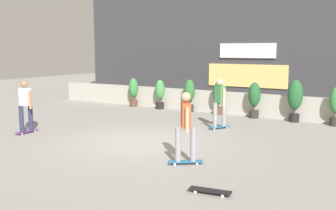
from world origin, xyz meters
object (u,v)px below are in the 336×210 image
object	(u,v)px
potted_plant_1	(160,93)
potted_plant_6	(336,104)
potted_plant_3	(218,96)
skater_mid_plaza	(25,104)
skateboard_near_camera	(210,191)
potted_plant_4	(254,98)
skater_far_right	(220,101)
skater_foreground	(186,125)
potted_plant_2	(189,93)
potted_plant_5	(295,97)
potted_plant_0	(133,91)

from	to	relation	value
potted_plant_1	potted_plant_6	distance (m)	7.34
potted_plant_3	skater_mid_plaza	bearing A→B (deg)	-119.52
potted_plant_1	skateboard_near_camera	bearing A→B (deg)	-51.67
potted_plant_3	potted_plant_4	bearing A→B (deg)	0.00
potted_plant_6	potted_plant_1	bearing A→B (deg)	180.00
potted_plant_3	potted_plant_1	bearing A→B (deg)	180.00
potted_plant_1	skater_far_right	size ratio (longest dim) A/B	0.78
potted_plant_4	skater_foreground	world-z (taller)	skater_foreground
potted_plant_1	skater_far_right	world-z (taller)	skater_far_right
potted_plant_2	skater_far_right	distance (m)	3.68
potted_plant_4	skater_foreground	distance (m)	6.82
skater_mid_plaza	potted_plant_6	bearing A→B (deg)	38.61
potted_plant_5	skater_mid_plaza	world-z (taller)	skater_mid_plaza
potted_plant_3	skater_mid_plaza	world-z (taller)	skater_mid_plaza
potted_plant_4	skater_far_right	world-z (taller)	skater_far_right
skater_foreground	potted_plant_4	bearing A→B (deg)	96.36
potted_plant_3	skateboard_near_camera	bearing A→B (deg)	-66.26
potted_plant_5	skateboard_near_camera	size ratio (longest dim) A/B	1.91
potted_plant_1	potted_plant_4	size ratio (longest dim) A/B	0.94
potted_plant_0	potted_plant_1	xyz separation A→B (m)	(1.49, 0.00, -0.01)
potted_plant_4	potted_plant_6	size ratio (longest dim) A/B	1.02
potted_plant_0	potted_plant_5	distance (m)	7.43
potted_plant_2	skateboard_near_camera	size ratio (longest dim) A/B	1.69
potted_plant_6	potted_plant_0	bearing A→B (deg)	180.00
skater_foreground	skateboard_near_camera	size ratio (longest dim) A/B	2.06
potted_plant_3	potted_plant_0	bearing A→B (deg)	180.00
potted_plant_1	potted_plant_5	bearing A→B (deg)	0.00
potted_plant_2	skater_foreground	world-z (taller)	skater_foreground
potted_plant_5	skater_mid_plaza	size ratio (longest dim) A/B	0.93
potted_plant_2	skater_far_right	size ratio (longest dim) A/B	0.82
potted_plant_5	skater_far_right	xyz separation A→B (m)	(-1.84, -2.60, 0.02)
potted_plant_4	skateboard_near_camera	world-z (taller)	potted_plant_4
potted_plant_2	potted_plant_4	world-z (taller)	potted_plant_4
potted_plant_0	skateboard_near_camera	bearing A→B (deg)	-45.79
skater_far_right	skateboard_near_camera	xyz separation A→B (m)	(2.35, -5.56, -0.88)
skater_mid_plaza	skater_far_right	bearing A→B (deg)	38.47
potted_plant_4	skater_mid_plaza	distance (m)	8.36
potted_plant_2	potted_plant_4	bearing A→B (deg)	0.00
potted_plant_4	skater_mid_plaza	size ratio (longest dim) A/B	0.83
potted_plant_4	skater_far_right	size ratio (longest dim) A/B	0.83
potted_plant_5	skater_foreground	size ratio (longest dim) A/B	0.93
potted_plant_0	skater_mid_plaza	bearing A→B (deg)	-84.30
potted_plant_0	skater_far_right	world-z (taller)	skater_far_right
skater_mid_plaza	potted_plant_3	bearing A→B (deg)	60.48
potted_plant_6	skater_mid_plaza	size ratio (longest dim) A/B	0.81
skater_far_right	skateboard_near_camera	world-z (taller)	skater_far_right
potted_plant_3	skater_mid_plaza	size ratio (longest dim) A/B	0.80
skater_foreground	potted_plant_1	bearing A→B (deg)	127.23
potted_plant_3	skateboard_near_camera	world-z (taller)	potted_plant_3
potted_plant_6	skater_mid_plaza	world-z (taller)	skater_mid_plaza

